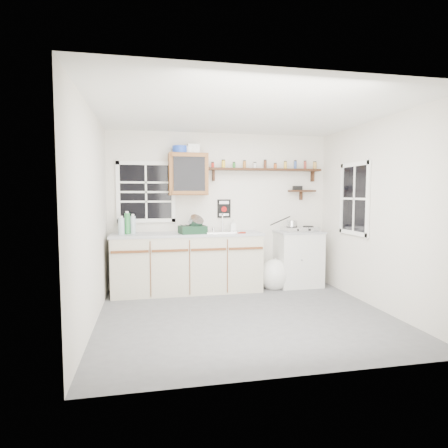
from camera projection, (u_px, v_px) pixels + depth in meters
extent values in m
cube|color=#545356|center=(245.00, 316.00, 4.68)|extent=(3.60, 3.20, 0.02)
cube|color=white|center=(246.00, 111.00, 4.48)|extent=(3.60, 3.20, 0.02)
cube|color=silver|center=(91.00, 218.00, 4.22)|extent=(0.02, 3.20, 2.50)
cube|color=silver|center=(378.00, 214.00, 4.94)|extent=(0.02, 3.20, 2.50)
cube|color=silver|center=(221.00, 210.00, 6.15)|extent=(3.60, 0.02, 2.50)
cube|color=silver|center=(297.00, 228.00, 3.01)|extent=(3.60, 0.02, 2.50)
cube|color=#BCB59C|center=(188.00, 264.00, 5.80)|extent=(2.27, 0.60, 0.88)
cube|color=#A1A3A9|center=(187.00, 234.00, 5.76)|extent=(2.31, 0.62, 0.04)
cube|color=brown|center=(130.00, 252.00, 5.30)|extent=(0.53, 0.02, 0.03)
cube|color=brown|center=(170.00, 251.00, 5.42)|extent=(0.53, 0.02, 0.03)
cube|color=brown|center=(209.00, 249.00, 5.53)|extent=(0.53, 0.02, 0.03)
cube|color=brown|center=(246.00, 248.00, 5.64)|extent=(0.53, 0.02, 0.03)
cube|color=silver|center=(298.00, 259.00, 6.19)|extent=(0.70, 0.55, 0.88)
cube|color=#A1A3A9|center=(299.00, 232.00, 6.15)|extent=(0.73, 0.57, 0.03)
cube|color=silver|center=(221.00, 232.00, 5.87)|extent=(0.52, 0.44, 0.03)
cylinder|color=silver|center=(223.00, 223.00, 6.02)|extent=(0.02, 0.02, 0.28)
cylinder|color=silver|center=(223.00, 215.00, 5.95)|extent=(0.02, 0.14, 0.02)
cube|color=brown|center=(188.00, 174.00, 5.84)|extent=(0.60, 0.30, 0.65)
cube|color=black|center=(189.00, 174.00, 5.68)|extent=(0.48, 0.02, 0.52)
cylinder|color=#1B3EB1|center=(180.00, 150.00, 5.79)|extent=(0.24, 0.24, 0.11)
cube|color=silver|center=(193.00, 149.00, 5.83)|extent=(0.18, 0.15, 0.14)
cylinder|color=silver|center=(190.00, 150.00, 5.77)|extent=(0.12, 0.12, 0.10)
cube|color=black|center=(265.00, 170.00, 6.14)|extent=(1.91, 0.18, 0.04)
cube|color=black|center=(214.00, 175.00, 6.02)|extent=(0.03, 0.10, 0.18)
cube|color=black|center=(312.00, 176.00, 6.36)|extent=(0.03, 0.10, 0.18)
cylinder|color=red|center=(213.00, 165.00, 5.97)|extent=(0.05, 0.05, 0.08)
cylinder|color=black|center=(213.00, 162.00, 5.96)|extent=(0.04, 0.04, 0.02)
cylinder|color=gold|center=(223.00, 164.00, 6.00)|extent=(0.06, 0.06, 0.11)
cylinder|color=black|center=(223.00, 160.00, 5.99)|extent=(0.05, 0.05, 0.02)
cylinder|color=#267226|center=(234.00, 165.00, 6.04)|extent=(0.05, 0.05, 0.08)
cylinder|color=black|center=(234.00, 162.00, 6.03)|extent=(0.04, 0.04, 0.02)
cylinder|color=#99591E|center=(245.00, 165.00, 6.07)|extent=(0.05, 0.05, 0.11)
cylinder|color=black|center=(245.00, 161.00, 6.06)|extent=(0.04, 0.04, 0.02)
cylinder|color=silver|center=(255.00, 166.00, 6.10)|extent=(0.05, 0.05, 0.09)
cylinder|color=black|center=(255.00, 162.00, 6.10)|extent=(0.05, 0.05, 0.02)
cylinder|color=#4C2614|center=(265.00, 165.00, 6.14)|extent=(0.05, 0.05, 0.13)
cylinder|color=black|center=(265.00, 160.00, 6.13)|extent=(0.04, 0.04, 0.02)
cylinder|color=#B24C19|center=(275.00, 166.00, 6.17)|extent=(0.05, 0.05, 0.08)
cylinder|color=black|center=(275.00, 163.00, 6.17)|extent=(0.04, 0.04, 0.02)
cylinder|color=gold|center=(285.00, 165.00, 6.21)|extent=(0.05, 0.05, 0.11)
cylinder|color=black|center=(285.00, 161.00, 6.20)|extent=(0.04, 0.04, 0.02)
cylinder|color=#334C8C|center=(295.00, 165.00, 6.24)|extent=(0.05, 0.05, 0.12)
cylinder|color=black|center=(295.00, 161.00, 6.24)|extent=(0.04, 0.04, 0.02)
cylinder|color=maroon|center=(305.00, 165.00, 6.28)|extent=(0.05, 0.05, 0.12)
cylinder|color=black|center=(305.00, 161.00, 6.27)|extent=(0.04, 0.04, 0.02)
cylinder|color=#BF8C3F|center=(315.00, 166.00, 6.31)|extent=(0.06, 0.06, 0.12)
cylinder|color=black|center=(315.00, 162.00, 6.31)|extent=(0.05, 0.05, 0.02)
cube|color=black|center=(302.00, 191.00, 6.31)|extent=(0.45, 0.15, 0.03)
cube|color=black|center=(301.00, 196.00, 6.36)|extent=(0.03, 0.08, 0.14)
cube|color=black|center=(297.00, 188.00, 6.29)|extent=(0.14, 0.10, 0.07)
cube|color=black|center=(224.00, 209.00, 6.14)|extent=(0.22, 0.01, 0.30)
cube|color=white|center=(224.00, 202.00, 6.12)|extent=(0.16, 0.00, 0.05)
cylinder|color=#A50C0C|center=(224.00, 209.00, 6.13)|extent=(0.09, 0.01, 0.09)
cube|color=white|center=(224.00, 215.00, 6.14)|extent=(0.16, 0.00, 0.04)
cube|color=black|center=(146.00, 192.00, 5.87)|extent=(0.85, 0.02, 0.90)
cube|color=white|center=(146.00, 192.00, 5.87)|extent=(0.93, 0.03, 0.98)
cube|color=black|center=(355.00, 199.00, 5.45)|extent=(0.02, 0.70, 1.00)
cube|color=white|center=(355.00, 199.00, 5.45)|extent=(0.03, 0.78, 1.08)
cylinder|color=#A2B8BE|center=(121.00, 226.00, 5.54)|extent=(0.09, 0.09, 0.25)
cylinder|color=silver|center=(121.00, 217.00, 5.53)|extent=(0.05, 0.05, 0.03)
cylinder|color=#297C3B|center=(127.00, 224.00, 5.61)|extent=(0.09, 0.09, 0.31)
cylinder|color=silver|center=(127.00, 212.00, 5.60)|extent=(0.05, 0.05, 0.03)
cylinder|color=#A2B8BE|center=(133.00, 225.00, 5.64)|extent=(0.08, 0.08, 0.27)
cylinder|color=silver|center=(133.00, 215.00, 5.63)|extent=(0.04, 0.04, 0.03)
cube|color=black|center=(193.00, 230.00, 5.68)|extent=(0.43, 0.36, 0.12)
cylinder|color=silver|center=(196.00, 222.00, 5.68)|extent=(0.31, 0.32, 0.23)
imported|color=silver|center=(233.00, 225.00, 5.99)|extent=(0.09, 0.10, 0.19)
cube|color=maroon|center=(242.00, 233.00, 5.72)|extent=(0.15, 0.14, 0.02)
cube|color=silver|center=(300.00, 229.00, 6.13)|extent=(0.60, 0.35, 0.07)
cylinder|color=black|center=(292.00, 227.00, 6.10)|extent=(0.17, 0.17, 0.01)
cylinder|color=black|center=(308.00, 226.00, 6.15)|extent=(0.17, 0.17, 0.01)
cylinder|color=silver|center=(292.00, 224.00, 6.09)|extent=(0.17, 0.17, 0.11)
cylinder|color=black|center=(280.00, 221.00, 6.14)|extent=(0.28, 0.22, 0.17)
ellipsoid|color=white|center=(274.00, 275.00, 6.02)|extent=(0.45, 0.41, 0.48)
cone|color=white|center=(275.00, 262.00, 6.00)|extent=(0.13, 0.13, 0.13)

